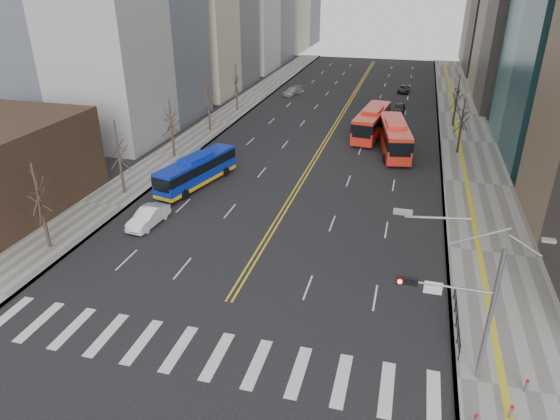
{
  "coord_description": "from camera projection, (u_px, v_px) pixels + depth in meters",
  "views": [
    {
      "loc": [
        10.29,
        -20.17,
        19.67
      ],
      "look_at": [
        2.31,
        9.52,
        4.91
      ],
      "focal_mm": 32.0,
      "sensor_mm": 36.0,
      "label": 1
    }
  ],
  "objects": [
    {
      "name": "pedestrian_railing",
      "position": [
        457.0,
        318.0,
        30.0
      ],
      "size": [
        0.06,
        6.06,
        1.02
      ],
      "color": "black",
      "rests_on": "sidewalk_right"
    },
    {
      "name": "car_dark_far",
      "position": [
        404.0,
        89.0,
        89.25
      ],
      "size": [
        2.13,
        4.32,
        1.18
      ],
      "primitive_type": "imported",
      "rotation": [
        0.0,
        0.0,
        -0.04
      ],
      "color": "black",
      "rests_on": "ground"
    },
    {
      "name": "bollards",
      "position": [
        505.0,
        406.0,
        24.29
      ],
      "size": [
        2.87,
        3.17,
        0.78
      ],
      "color": "gray",
      "rests_on": "sidewalk_right"
    },
    {
      "name": "centerline",
      "position": [
        342.0,
        113.0,
        76.36
      ],
      "size": [
        0.55,
        100.0,
        0.01
      ],
      "color": "gold",
      "rests_on": "ground"
    },
    {
      "name": "ground",
      "position": [
        198.0,
        352.0,
        28.48
      ],
      "size": [
        220.0,
        220.0,
        0.0
      ],
      "primitive_type": "plane",
      "color": "black"
    },
    {
      "name": "car_silver",
      "position": [
        292.0,
        91.0,
        87.47
      ],
      "size": [
        3.1,
        4.98,
        1.35
      ],
      "primitive_type": "imported",
      "rotation": [
        0.0,
        0.0,
        -0.28
      ],
      "color": "#95969A",
      "rests_on": "ground"
    },
    {
      "name": "sidewalk_right",
      "position": [
        467.0,
        141.0,
        63.53
      ],
      "size": [
        7.0,
        130.0,
        0.15
      ],
      "primitive_type": "cube",
      "color": "slate",
      "rests_on": "ground"
    },
    {
      "name": "blue_bus",
      "position": [
        197.0,
        170.0,
        50.04
      ],
      "size": [
        4.78,
        10.87,
        3.13
      ],
      "color": "#0B24AC",
      "rests_on": "ground"
    },
    {
      "name": "red_bus_near",
      "position": [
        394.0,
        135.0,
        59.14
      ],
      "size": [
        4.66,
        12.13,
        3.74
      ],
      "color": "red",
      "rests_on": "ground"
    },
    {
      "name": "signal_mast",
      "position": [
        462.0,
        300.0,
        24.89
      ],
      "size": [
        5.37,
        0.37,
        9.39
      ],
      "color": "gray",
      "rests_on": "ground"
    },
    {
      "name": "car_dark_mid",
      "position": [
        399.0,
        108.0,
        76.63
      ],
      "size": [
        1.85,
        4.06,
        1.35
      ],
      "primitive_type": "imported",
      "rotation": [
        0.0,
        0.0,
        -0.06
      ],
      "color": "black",
      "rests_on": "ground"
    },
    {
      "name": "sidewalk_left",
      "position": [
        218.0,
        122.0,
        71.48
      ],
      "size": [
        5.0,
        130.0,
        0.15
      ],
      "primitive_type": "cube",
      "color": "slate",
      "rests_on": "ground"
    },
    {
      "name": "street_trees",
      "position": [
        257.0,
        112.0,
        58.13
      ],
      "size": [
        35.2,
        47.2,
        7.6
      ],
      "color": "#31281E",
      "rests_on": "ground"
    },
    {
      "name": "red_bus_far",
      "position": [
        372.0,
        121.0,
        64.88
      ],
      "size": [
        4.03,
        12.04,
        3.73
      ],
      "color": "red",
      "rests_on": "ground"
    },
    {
      "name": "crosswalk",
      "position": [
        198.0,
        352.0,
        28.48
      ],
      "size": [
        26.7,
        4.0,
        0.01
      ],
      "color": "silver",
      "rests_on": "ground"
    },
    {
      "name": "car_white",
      "position": [
        148.0,
        217.0,
        42.47
      ],
      "size": [
        2.04,
        4.79,
        1.54
      ],
      "primitive_type": "imported",
      "rotation": [
        0.0,
        0.0,
        -0.09
      ],
      "color": "silver",
      "rests_on": "ground"
    }
  ]
}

